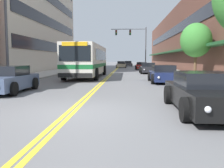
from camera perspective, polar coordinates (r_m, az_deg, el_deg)
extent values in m
plane|color=slate|center=(44.89, 1.13, 3.52)|extent=(240.00, 240.00, 0.00)
cube|color=#B2ADA5|center=(45.78, -8.18, 3.59)|extent=(3.79, 106.00, 0.13)
cube|color=#B2ADA5|center=(45.20, 10.55, 3.53)|extent=(3.79, 106.00, 0.13)
cube|color=yellow|center=(44.90, 1.00, 3.53)|extent=(0.14, 106.00, 0.01)
cube|color=yellow|center=(44.89, 1.26, 3.53)|extent=(0.14, 106.00, 0.01)
cube|color=black|center=(39.53, -13.32, 8.21)|extent=(0.08, 27.53, 1.40)
cube|color=black|center=(39.85, -13.43, 13.29)|extent=(0.08, 27.53, 1.40)
cube|color=black|center=(40.48, -13.56, 18.24)|extent=(0.08, 27.53, 1.40)
cube|color=brown|center=(46.47, 18.31, 9.59)|extent=(8.00, 68.00, 10.17)
cube|color=#1E4C28|center=(45.42, 12.62, 7.07)|extent=(1.10, 61.20, 0.24)
cube|color=black|center=(45.72, 13.36, 11.33)|extent=(0.08, 61.20, 1.40)
cube|color=silver|center=(23.78, -5.62, 5.58)|extent=(2.54, 11.52, 2.60)
cube|color=#196B33|center=(23.78, -5.61, 4.32)|extent=(2.56, 11.54, 0.32)
cube|color=black|center=(24.35, -5.42, 6.56)|extent=(2.57, 8.98, 0.94)
cube|color=black|center=(18.10, -8.52, 7.00)|extent=(2.29, 0.04, 1.14)
cube|color=yellow|center=(18.12, -8.56, 9.06)|extent=(1.83, 0.06, 0.28)
cube|color=black|center=(18.11, -8.46, 1.97)|extent=(2.49, 0.08, 0.32)
cylinder|color=black|center=(20.24, -10.98, 2.23)|extent=(0.30, 1.00, 1.00)
cylinder|color=black|center=(19.75, -3.64, 2.24)|extent=(0.30, 1.00, 1.00)
cylinder|color=black|center=(27.15, -7.27, 3.13)|extent=(0.30, 1.00, 1.00)
cylinder|color=black|center=(26.79, -1.78, 3.14)|extent=(0.30, 1.00, 1.00)
cube|color=#475675|center=(13.81, -23.07, 0.40)|extent=(1.95, 4.24, 0.67)
cube|color=black|center=(13.93, -22.85, 2.85)|extent=(1.67, 1.87, 0.49)
cylinder|color=black|center=(12.22, -21.59, -1.06)|extent=(0.22, 0.66, 0.66)
cylinder|color=black|center=(15.45, -24.18, 0.16)|extent=(0.22, 0.66, 0.66)
cylinder|color=black|center=(14.63, -17.26, 0.13)|extent=(0.22, 0.66, 0.66)
cube|color=red|center=(16.03, -21.94, 1.23)|extent=(0.18, 0.04, 0.10)
cube|color=red|center=(15.48, -17.24, 1.24)|extent=(0.18, 0.04, 0.10)
cube|color=white|center=(36.58, -6.20, 3.71)|extent=(1.86, 4.70, 0.57)
cube|color=black|center=(36.75, -6.15, 4.52)|extent=(1.60, 2.07, 0.45)
cylinder|color=black|center=(35.32, -8.11, 3.38)|extent=(0.22, 0.61, 0.61)
cylinder|color=black|center=(34.99, -5.05, 3.39)|extent=(0.22, 0.61, 0.61)
cylinder|color=black|center=(38.18, -7.24, 3.56)|extent=(0.22, 0.61, 0.61)
cylinder|color=black|center=(37.88, -4.40, 3.57)|extent=(0.22, 0.61, 0.61)
sphere|color=silver|center=(34.36, -7.93, 3.62)|extent=(0.16, 0.16, 0.16)
sphere|color=silver|center=(34.13, -5.78, 3.63)|extent=(0.16, 0.16, 0.16)
cube|color=red|center=(39.02, -6.59, 3.87)|extent=(0.18, 0.04, 0.10)
cube|color=red|center=(38.81, -4.64, 3.88)|extent=(0.18, 0.04, 0.10)
cube|color=black|center=(8.54, 20.56, -2.65)|extent=(1.87, 4.59, 0.62)
cube|color=black|center=(8.66, 20.33, 1.08)|extent=(1.60, 2.02, 0.46)
cylinder|color=black|center=(6.96, 16.42, -5.65)|extent=(0.22, 0.68, 0.68)
cylinder|color=black|center=(9.72, 12.66, -2.38)|extent=(0.22, 0.68, 0.68)
cylinder|color=black|center=(10.20, 23.31, -2.33)|extent=(0.22, 0.68, 0.68)
sphere|color=silver|center=(6.16, 21.09, -5.48)|extent=(0.16, 0.16, 0.16)
cube|color=red|center=(10.60, 13.43, -0.72)|extent=(0.18, 0.04, 0.10)
cube|color=red|center=(10.92, 20.38, -0.74)|extent=(0.18, 0.04, 0.10)
cube|color=#232328|center=(30.35, 8.23, 3.39)|extent=(1.72, 4.56, 0.62)
cube|color=black|center=(30.51, 8.22, 4.43)|extent=(1.48, 2.01, 0.46)
cylinder|color=black|center=(28.88, 6.72, 2.99)|extent=(0.22, 0.70, 0.70)
cylinder|color=black|center=(29.04, 10.20, 2.96)|extent=(0.22, 0.70, 0.70)
cylinder|color=black|center=(31.70, 6.42, 3.23)|extent=(0.22, 0.70, 0.70)
cylinder|color=black|center=(31.85, 9.60, 3.20)|extent=(0.22, 0.70, 0.70)
sphere|color=silver|center=(28.01, 7.40, 3.28)|extent=(0.16, 0.16, 0.16)
sphere|color=silver|center=(28.12, 9.85, 3.25)|extent=(0.16, 0.16, 0.16)
cube|color=red|center=(32.59, 6.81, 3.62)|extent=(0.18, 0.04, 0.10)
cube|color=red|center=(32.68, 8.98, 3.59)|extent=(0.18, 0.04, 0.10)
cube|color=maroon|center=(42.17, 6.80, 4.02)|extent=(1.87, 4.07, 0.63)
cube|color=black|center=(42.32, 6.79, 4.73)|extent=(1.61, 1.79, 0.41)
cylinder|color=black|center=(40.87, 5.56, 3.76)|extent=(0.22, 0.67, 0.67)
cylinder|color=black|center=(40.98, 8.24, 3.73)|extent=(0.22, 0.67, 0.67)
cylinder|color=black|center=(43.38, 5.43, 3.87)|extent=(0.22, 0.67, 0.67)
cylinder|color=black|center=(43.49, 7.96, 3.84)|extent=(0.22, 0.67, 0.67)
sphere|color=silver|center=(40.08, 6.03, 3.99)|extent=(0.16, 0.16, 0.16)
sphere|color=silver|center=(40.16, 7.91, 3.97)|extent=(0.16, 0.16, 0.16)
cube|color=red|center=(44.17, 5.77, 4.15)|extent=(0.18, 0.04, 0.10)
cube|color=red|center=(44.25, 7.52, 4.13)|extent=(0.18, 0.04, 0.10)
cube|color=#19234C|center=(18.45, 11.72, 1.84)|extent=(1.77, 4.19, 0.59)
cube|color=black|center=(18.59, 11.68, 3.52)|extent=(1.52, 1.84, 0.48)
cylinder|color=black|center=(17.06, 9.33, 1.12)|extent=(0.22, 0.69, 0.69)
cylinder|color=black|center=(17.34, 15.29, 1.06)|extent=(0.22, 0.69, 0.69)
cylinder|color=black|center=(19.64, 8.55, 1.72)|extent=(0.22, 0.69, 0.69)
cylinder|color=black|center=(19.88, 13.76, 1.67)|extent=(0.22, 0.69, 0.69)
sphere|color=silver|center=(16.27, 10.64, 1.47)|extent=(0.16, 0.16, 0.16)
sphere|color=silver|center=(16.47, 14.91, 1.42)|extent=(0.16, 0.16, 0.16)
cube|color=red|center=(20.46, 9.11, 2.33)|extent=(0.18, 0.04, 0.10)
cube|color=red|center=(20.62, 12.63, 2.29)|extent=(0.18, 0.04, 0.10)
cube|color=#BCAD89|center=(50.46, 2.14, 4.30)|extent=(1.76, 4.44, 0.62)
cube|color=black|center=(50.63, 2.15, 4.95)|extent=(1.51, 1.95, 0.51)
cylinder|color=black|center=(49.12, 1.06, 4.07)|extent=(0.22, 0.62, 0.62)
cylinder|color=black|center=(49.08, 3.16, 4.06)|extent=(0.22, 0.62, 0.62)
cylinder|color=black|center=(51.87, 1.18, 4.16)|extent=(0.22, 0.62, 0.62)
cylinder|color=black|center=(51.83, 3.17, 4.15)|extent=(0.22, 0.62, 0.62)
sphere|color=silver|center=(48.24, 1.35, 4.28)|extent=(0.16, 0.16, 0.16)
sphere|color=silver|center=(48.21, 2.82, 4.27)|extent=(0.16, 0.16, 0.16)
cube|color=red|center=(52.71, 1.51, 4.40)|extent=(0.18, 0.04, 0.10)
cube|color=red|center=(52.68, 2.89, 4.39)|extent=(0.18, 0.04, 0.10)
cube|color=#38383D|center=(60.60, 3.74, 4.52)|extent=(1.72, 4.15, 0.59)
cube|color=black|center=(60.75, 3.74, 5.04)|extent=(1.48, 1.82, 0.51)
cylinder|color=black|center=(59.32, 2.89, 4.36)|extent=(0.22, 0.67, 0.67)
cylinder|color=black|center=(59.33, 4.60, 4.35)|extent=(0.22, 0.67, 0.67)
cylinder|color=black|center=(61.89, 2.91, 4.42)|extent=(0.22, 0.67, 0.67)
cylinder|color=black|center=(61.90, 4.55, 4.41)|extent=(0.22, 0.67, 0.67)
sphere|color=silver|center=(58.50, 3.16, 4.51)|extent=(0.16, 0.16, 0.16)
sphere|color=silver|center=(58.51, 4.34, 4.51)|extent=(0.16, 0.16, 0.16)
cube|color=red|center=(62.68, 3.16, 4.59)|extent=(0.18, 0.04, 0.10)
cube|color=red|center=(62.69, 4.29, 4.58)|extent=(0.18, 0.04, 0.10)
cylinder|color=#47474C|center=(46.21, 7.72, 8.17)|extent=(0.18, 0.18, 7.48)
cylinder|color=#47474C|center=(46.35, 3.77, 12.41)|extent=(6.34, 0.11, 0.11)
cube|color=black|center=(46.29, 4.17, 11.66)|extent=(0.34, 0.26, 0.92)
sphere|color=red|center=(46.16, 4.17, 12.03)|extent=(0.18, 0.18, 0.18)
sphere|color=yellow|center=(46.13, 4.17, 11.69)|extent=(0.18, 0.18, 0.18)
sphere|color=green|center=(46.10, 4.17, 11.34)|extent=(0.18, 0.18, 0.18)
cylinder|color=black|center=(46.35, 4.17, 12.32)|extent=(0.02, 0.02, 0.14)
cube|color=black|center=(46.33, 0.97, 11.67)|extent=(0.34, 0.26, 0.92)
sphere|color=red|center=(46.20, 0.96, 12.04)|extent=(0.18, 0.18, 0.18)
sphere|color=yellow|center=(46.17, 0.96, 11.69)|extent=(0.18, 0.18, 0.18)
sphere|color=green|center=(46.14, 0.96, 11.35)|extent=(0.18, 0.18, 0.18)
cylinder|color=black|center=(46.39, 0.97, 12.33)|extent=(0.02, 0.02, 0.14)
cylinder|color=#47474C|center=(16.36, -23.16, 15.24)|extent=(0.16, 0.16, 9.05)
cylinder|color=brown|center=(23.62, 18.47, 4.13)|extent=(0.25, 0.25, 2.07)
ellipsoid|color=#387F33|center=(23.68, 18.64, 9.47)|extent=(2.76, 2.76, 3.03)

